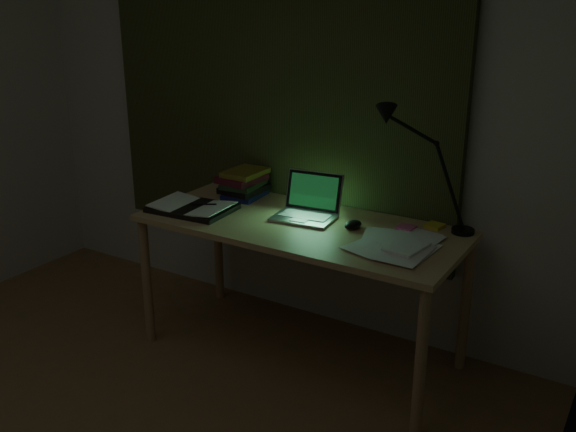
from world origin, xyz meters
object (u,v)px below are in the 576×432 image
(loose_papers, at_px, (398,245))
(desk_lamp, at_px, (468,174))
(laptop, at_px, (304,199))
(book_stack, at_px, (244,183))
(open_textbook, at_px, (192,207))
(desk, at_px, (300,290))

(loose_papers, xyz_separation_m, desk_lamp, (0.20, 0.33, 0.29))
(laptop, relative_size, desk_lamp, 0.58)
(book_stack, height_order, desk_lamp, desk_lamp)
(loose_papers, distance_m, desk_lamp, 0.48)
(open_textbook, bearing_deg, loose_papers, 0.35)
(loose_papers, bearing_deg, laptop, 169.93)
(open_textbook, height_order, book_stack, book_stack)
(book_stack, bearing_deg, desk_lamp, 3.48)
(desk, xyz_separation_m, book_stack, (-0.50, 0.21, 0.45))
(desk, distance_m, book_stack, 0.71)
(loose_papers, height_order, desk_lamp, desk_lamp)
(laptop, height_order, book_stack, laptop)
(book_stack, height_order, loose_papers, book_stack)
(laptop, bearing_deg, open_textbook, -168.55)
(book_stack, bearing_deg, laptop, -17.99)
(open_textbook, bearing_deg, desk, 8.43)
(desk, bearing_deg, book_stack, 156.94)
(open_textbook, bearing_deg, desk_lamp, 13.41)
(laptop, relative_size, loose_papers, 1.00)
(desk, bearing_deg, laptop, 104.08)
(desk, height_order, desk_lamp, desk_lamp)
(open_textbook, bearing_deg, laptop, 13.77)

